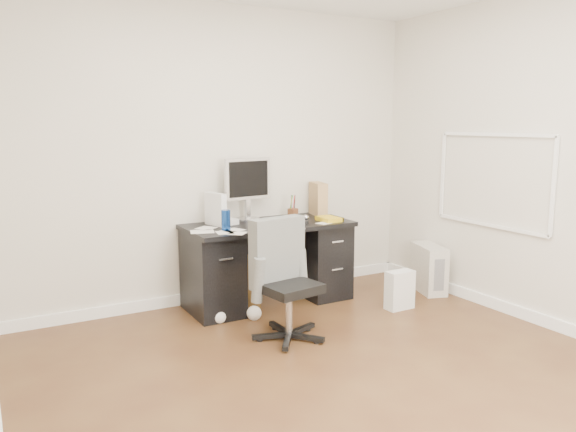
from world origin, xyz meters
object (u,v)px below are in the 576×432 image
keyboard (283,223)px  office_chair (289,281)px  desk (268,261)px  lcd_monitor (247,189)px  pc_tower (429,268)px  wicker_basket (237,282)px

keyboard → office_chair: (-0.35, -0.73, -0.30)m
desk → lcd_monitor: bearing=114.5°
lcd_monitor → office_chair: 1.24m
desk → pc_tower: desk is taller
lcd_monitor → office_chair: size_ratio=0.64×
office_chair → pc_tower: 1.88m
keyboard → pc_tower: keyboard is taller
wicker_basket → office_chair: bearing=-89.5°
desk → keyboard: (0.08, -0.13, 0.36)m
keyboard → desk: bearing=122.7°
desk → wicker_basket: (-0.28, 0.09, -0.19)m
office_chair → pc_tower: size_ratio=2.01×
lcd_monitor → office_chair: lcd_monitor is taller
pc_tower → office_chair: bearing=-148.8°
lcd_monitor → pc_tower: (1.65, -0.67, -0.81)m
office_chair → desk: bearing=64.0°
lcd_monitor → wicker_basket: 0.86m
office_chair → keyboard: bearing=55.7°
pc_tower → wicker_basket: size_ratio=1.10×
lcd_monitor → wicker_basket: size_ratio=1.41×
lcd_monitor → keyboard: (0.18, -0.35, -0.28)m
office_chair → wicker_basket: 0.98m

